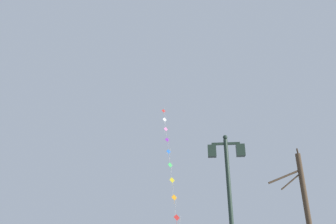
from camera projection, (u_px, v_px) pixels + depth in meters
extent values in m
cylinder|color=#1E2D23|center=(230.00, 207.00, 9.45)|extent=(0.14, 0.14, 4.47)
sphere|color=#1E2D23|center=(225.00, 137.00, 10.31)|extent=(0.16, 0.16, 0.16)
cube|color=#1E2D23|center=(226.00, 144.00, 10.22)|extent=(0.96, 0.08, 0.08)
cube|color=#1E2D23|center=(212.00, 151.00, 10.18)|extent=(0.28, 0.28, 0.40)
cube|color=beige|center=(212.00, 151.00, 10.18)|extent=(0.19, 0.19, 0.30)
cube|color=#1E2D23|center=(240.00, 150.00, 10.08)|extent=(0.28, 0.28, 0.40)
cube|color=beige|center=(240.00, 150.00, 10.08)|extent=(0.19, 0.19, 0.30)
cylinder|color=silver|center=(175.00, 207.00, 23.50)|extent=(0.32, 1.24, 1.61)
cylinder|color=silver|center=(173.00, 188.00, 25.26)|extent=(0.32, 1.24, 1.61)
cylinder|color=silver|center=(171.00, 172.00, 27.01)|extent=(0.32, 1.24, 1.61)
cylinder|color=silver|center=(169.00, 158.00, 28.77)|extent=(0.32, 1.24, 1.61)
cylinder|color=silver|center=(168.00, 145.00, 30.52)|extent=(0.32, 1.24, 1.61)
cylinder|color=silver|center=(166.00, 134.00, 32.27)|extent=(0.32, 1.24, 1.61)
cylinder|color=silver|center=(165.00, 124.00, 34.03)|extent=(0.32, 1.24, 1.61)
cylinder|color=silver|center=(164.00, 115.00, 35.78)|extent=(0.32, 1.24, 1.61)
cube|color=red|center=(177.00, 217.00, 22.62)|extent=(0.48, 0.05, 0.48)
cylinder|color=red|center=(177.00, 222.00, 22.50)|extent=(0.02, 0.04, 0.29)
cube|color=orange|center=(174.00, 197.00, 24.38)|extent=(0.47, 0.13, 0.48)
cylinder|color=orange|center=(174.00, 202.00, 24.25)|extent=(0.02, 0.03, 0.32)
cube|color=yellow|center=(172.00, 180.00, 26.13)|extent=(0.47, 0.09, 0.48)
cylinder|color=yellow|center=(172.00, 184.00, 26.01)|extent=(0.02, 0.03, 0.26)
cube|color=green|center=(170.00, 165.00, 27.89)|extent=(0.44, 0.21, 0.48)
cylinder|color=green|center=(170.00, 169.00, 27.76)|extent=(0.03, 0.04, 0.30)
cube|color=blue|center=(169.00, 152.00, 29.64)|extent=(0.47, 0.13, 0.48)
cylinder|color=blue|center=(169.00, 155.00, 29.50)|extent=(0.02, 0.03, 0.37)
cube|color=purple|center=(167.00, 140.00, 31.40)|extent=(0.48, 0.08, 0.48)
cylinder|color=purple|center=(167.00, 143.00, 31.26)|extent=(0.02, 0.05, 0.35)
cube|color=pink|center=(166.00, 129.00, 33.15)|extent=(0.44, 0.21, 0.48)
cylinder|color=pink|center=(166.00, 132.00, 33.03)|extent=(0.03, 0.05, 0.26)
cube|color=white|center=(165.00, 120.00, 34.91)|extent=(0.45, 0.19, 0.48)
cylinder|color=white|center=(165.00, 122.00, 34.77)|extent=(0.03, 0.05, 0.35)
cube|color=red|center=(164.00, 111.00, 36.66)|extent=(0.47, 0.11, 0.48)
cylinder|color=red|center=(164.00, 113.00, 36.54)|extent=(0.03, 0.05, 0.25)
cylinder|color=#423323|center=(307.00, 210.00, 11.79)|extent=(0.21, 0.21, 4.57)
cylinder|color=#423323|center=(285.00, 177.00, 12.28)|extent=(1.42, 0.23, 0.61)
cylinder|color=#423323|center=(291.00, 181.00, 12.25)|extent=(0.91, 0.07, 0.70)
cylinder|color=#423323|center=(300.00, 160.00, 12.89)|extent=(0.40, 0.82, 0.90)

